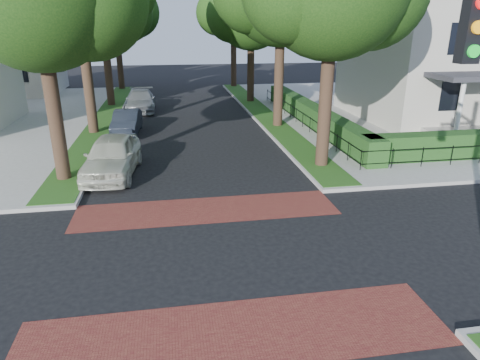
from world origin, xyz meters
name	(u,v)px	position (x,y,z in m)	size (l,w,h in m)	color
ground	(218,256)	(0.00, 0.00, 0.00)	(120.00, 120.00, 0.00)	black
sidewalk_ne	(443,108)	(19.50, 19.00, 0.07)	(30.00, 30.00, 0.15)	gray
crosswalk_far	(207,210)	(0.00, 3.20, 0.01)	(9.00, 2.20, 0.01)	maroon
crosswalk_near	(235,333)	(0.00, -3.20, 0.01)	(9.00, 2.20, 0.01)	maroon
grass_strip_ne	(262,112)	(5.40, 19.10, 0.16)	(1.60, 29.80, 0.02)	#204B15
grass_strip_nw	(105,118)	(-5.40, 19.10, 0.16)	(1.60, 29.80, 0.02)	#204B15
tree_right_far	(252,12)	(5.60, 24.22, 6.91)	(7.25, 6.23, 9.74)	black
tree_right_back	(234,11)	(5.60, 33.23, 7.27)	(7.50, 6.45, 10.20)	black
tree_left_far	(103,9)	(-5.40, 24.22, 7.12)	(7.00, 6.02, 9.86)	black
tree_left_back	(116,8)	(-5.40, 33.24, 7.41)	(7.75, 6.66, 10.44)	black
hedge_main_road	(312,114)	(7.70, 15.00, 0.75)	(1.00, 18.00, 1.20)	#1E4417
fence_main_road	(299,117)	(6.90, 15.00, 0.60)	(0.06, 18.00, 0.90)	black
house_victorian	(459,25)	(17.51, 15.92, 6.02)	(13.00, 13.05, 12.48)	#BCB8A8
parked_car_front	(112,156)	(-3.60, 7.56, 0.84)	(1.98, 4.93, 1.68)	beige
parked_car_middle	(127,122)	(-3.60, 15.03, 0.67)	(1.42, 4.06, 1.34)	#1D222B
parked_car_rear	(141,101)	(-3.14, 22.02, 0.74)	(2.07, 5.09, 1.48)	gray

